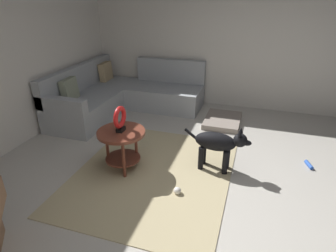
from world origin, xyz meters
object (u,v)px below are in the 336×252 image
Objects in this scene: torus_sculpture at (120,118)px; side_table at (122,140)px; sectional_couch at (122,96)px; dog_bed_mat at (223,120)px; dog_toy_rope at (309,165)px; dog at (219,144)px; dog_toy_ball at (177,191)px.

side_table is at bearing 90.00° from torus_sculpture.
sectional_couch is 1.96m from dog_bed_mat.
dog_toy_rope is (-1.05, -1.29, -0.02)m from dog_bed_mat.
dog is at bearing -73.73° from side_table.
torus_sculpture is at bearing -90.00° from side_table.
dog_toy_ball is at bearing -25.62° from dog.
torus_sculpture is at bearing 69.94° from dog_toy_ball.
sectional_couch reaches higher than dog_bed_mat.
side_table is 0.95m from dog_toy_ball.
dog is 4.87× the size of dog_toy_rope.
torus_sculpture is (0.00, -0.00, 0.29)m from side_table.
dog_toy_rope is at bearing -129.09° from dog_bed_mat.
sectional_couch is at bearing 26.26° from torus_sculpture.
dog_toy_ball is 1.85m from dog_toy_rope.
dog_bed_mat is (1.83, -1.04, -0.37)m from side_table.
torus_sculpture is 1.87× the size of dog_toy_rope.
torus_sculpture is 1.26m from dog.
dog is 1.29m from dog_toy_rope.
dog is at bearing -28.41° from dog_toy_ball.
dog_toy_rope is at bearing 113.62° from dog.
dog_toy_ball is at bearing 174.24° from dog_bed_mat.
side_table is 2.13m from dog_bed_mat.
side_table is at bearing 69.94° from dog_toy_ball.
dog_bed_mat is at bearing -29.56° from torus_sculpture.
torus_sculpture reaches higher than dog_toy_ball.
torus_sculpture is 0.41× the size of dog_bed_mat.
side_table reaches higher than dog_toy_ball.
dog is (0.34, -1.17, -0.33)m from torus_sculpture.
dog_bed_mat reaches higher than dog_toy_rope.
side_table is 0.29m from torus_sculpture.
dog is at bearing -73.73° from torus_sculpture.
dog_bed_mat is at bearing -29.56° from side_table.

